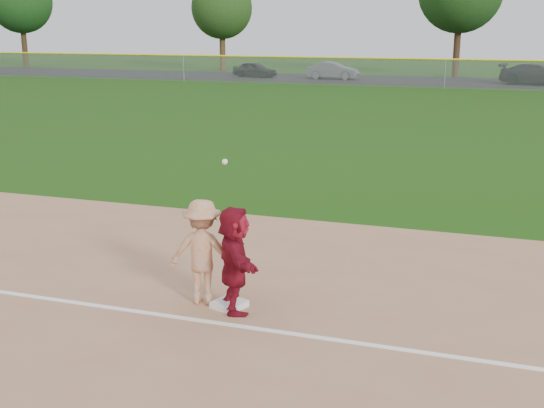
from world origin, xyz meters
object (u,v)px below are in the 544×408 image
(car_left, at_px, (255,69))
(car_right, at_px, (537,74))
(base_runner, at_px, (235,259))
(first_base, at_px, (229,304))
(car_mid, at_px, (333,71))

(car_left, relative_size, car_right, 0.71)
(base_runner, distance_m, car_left, 48.62)
(base_runner, height_order, car_left, base_runner)
(first_base, bearing_deg, car_mid, 101.30)
(car_left, bearing_deg, first_base, -152.24)
(car_mid, bearing_deg, car_right, -90.51)
(base_runner, relative_size, car_mid, 0.40)
(car_left, xyz_separation_m, car_mid, (6.78, -0.11, 0.05))
(car_mid, xyz_separation_m, car_right, (15.50, -0.59, 0.07))
(car_mid, relative_size, car_right, 0.79)
(first_base, height_order, car_left, car_left)
(first_base, xyz_separation_m, base_runner, (0.13, -0.07, 0.79))
(first_base, height_order, car_mid, car_mid)
(first_base, xyz_separation_m, car_mid, (-9.14, 45.73, 0.63))
(base_runner, distance_m, car_mid, 46.72)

